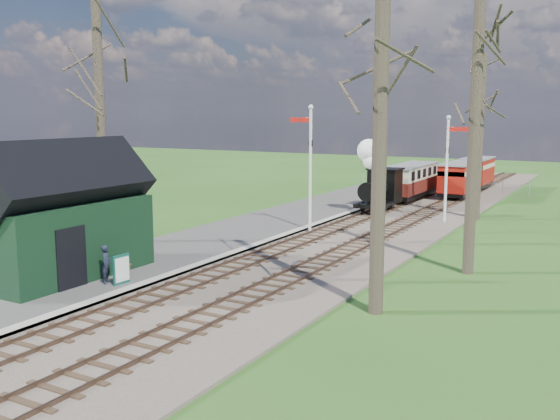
{
  "coord_description": "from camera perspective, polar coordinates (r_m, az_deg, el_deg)",
  "views": [
    {
      "loc": [
        12.74,
        -10.78,
        5.84
      ],
      "look_at": [
        -0.59,
        12.83,
        1.6
      ],
      "focal_mm": 40.0,
      "sensor_mm": 36.0,
      "label": 1
    }
  ],
  "objects": [
    {
      "name": "bench",
      "position": [
        23.14,
        -15.13,
        -4.65
      ],
      "size": [
        0.73,
        1.35,
        0.74
      ],
      "color": "#473019",
      "rests_on": "platform"
    },
    {
      "name": "station_shed",
      "position": [
        22.84,
        -19.36,
        -0.62
      ],
      "size": [
        3.25,
        6.3,
        4.78
      ],
      "color": "black",
      "rests_on": "platform"
    },
    {
      "name": "locomotive",
      "position": [
        36.69,
        8.95,
        2.69
      ],
      "size": [
        1.68,
        3.92,
        4.2
      ],
      "color": "black",
      "rests_on": "ground"
    },
    {
      "name": "fence_line",
      "position": [
        48.7,
        14.48,
        2.36
      ],
      "size": [
        12.6,
        0.08,
        1.0
      ],
      "color": "slate",
      "rests_on": "ground"
    },
    {
      "name": "bare_trees",
      "position": [
        23.8,
        0.81,
        7.36
      ],
      "size": [
        15.51,
        22.39,
        12.0
      ],
      "color": "#382D23",
      "rests_on": "ground"
    },
    {
      "name": "track_near",
      "position": [
        35.64,
        8.1,
        -0.47
      ],
      "size": [
        1.6,
        60.0,
        0.15
      ],
      "color": "brown",
      "rests_on": "ground"
    },
    {
      "name": "coach",
      "position": [
        42.44,
        11.83,
        2.74
      ],
      "size": [
        1.96,
        6.72,
        2.06
      ],
      "color": "black",
      "rests_on": "ground"
    },
    {
      "name": "semaphore_near",
      "position": [
        30.08,
        2.68,
        4.65
      ],
      "size": [
        1.22,
        0.24,
        6.22
      ],
      "color": "silver",
      "rests_on": "ground"
    },
    {
      "name": "red_carriage_b",
      "position": [
        49.49,
        17.53,
        3.31
      ],
      "size": [
        1.88,
        4.65,
        1.98
      ],
      "color": "black",
      "rests_on": "ground"
    },
    {
      "name": "platform",
      "position": [
        30.18,
        -3.72,
        -2.1
      ],
      "size": [
        5.0,
        44.0,
        0.2
      ],
      "primitive_type": "cube",
      "color": "#474442",
      "rests_on": "ground"
    },
    {
      "name": "track_far",
      "position": [
        34.79,
        12.09,
        -0.81
      ],
      "size": [
        1.6,
        60.0,
        0.15
      ],
      "color": "brown",
      "rests_on": "ground"
    },
    {
      "name": "distant_hills",
      "position": [
        79.14,
        20.2,
        -7.85
      ],
      "size": [
        114.4,
        48.0,
        22.02
      ],
      "color": "#385B23",
      "rests_on": "ground"
    },
    {
      "name": "person",
      "position": [
        21.6,
        -15.59,
        -4.8
      ],
      "size": [
        0.48,
        0.56,
        1.31
      ],
      "primitive_type": "imported",
      "rotation": [
        0.0,
        0.0,
        2.01
      ],
      "color": "#1A1F2E",
      "rests_on": "platform"
    },
    {
      "name": "semaphore_far",
      "position": [
        33.93,
        15.14,
        4.37
      ],
      "size": [
        1.22,
        0.24,
        5.72
      ],
      "color": "silver",
      "rests_on": "ground"
    },
    {
      "name": "coping_strip",
      "position": [
        29.01,
        0.09,
        -2.52
      ],
      "size": [
        0.4,
        44.0,
        0.21
      ],
      "primitive_type": "cube",
      "color": "#B2AD9E",
      "rests_on": "ground"
    },
    {
      "name": "sign_board",
      "position": [
        21.44,
        -14.3,
        -5.27
      ],
      "size": [
        0.14,
        0.68,
        1.0
      ],
      "color": "#0F4739",
      "rests_on": "platform"
    },
    {
      "name": "ground",
      "position": [
        17.68,
        -19.49,
        -10.93
      ],
      "size": [
        140.0,
        140.0,
        0.0
      ],
      "primitive_type": "plane",
      "color": "#28561B",
      "rests_on": "ground"
    },
    {
      "name": "red_carriage_a",
      "position": [
        44.15,
        16.04,
        2.75
      ],
      "size": [
        1.88,
        4.65,
        1.98
      ],
      "color": "black",
      "rests_on": "ground"
    },
    {
      "name": "ballast_bed",
      "position": [
        35.2,
        10.07,
        -0.72
      ],
      "size": [
        8.0,
        60.0,
        0.1
      ],
      "primitive_type": "cube",
      "color": "brown",
      "rests_on": "ground"
    }
  ]
}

